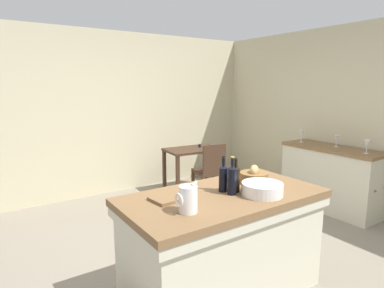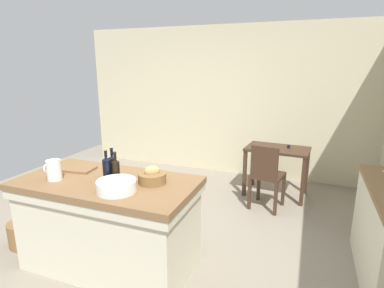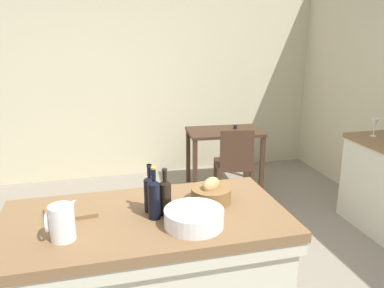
% 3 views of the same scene
% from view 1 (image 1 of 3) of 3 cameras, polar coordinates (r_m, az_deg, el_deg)
% --- Properties ---
extents(ground_plane, '(6.76, 6.76, 0.00)m').
position_cam_1_polar(ground_plane, '(3.61, 2.46, -19.00)').
color(ground_plane, gray).
extents(wall_back, '(5.32, 0.12, 2.60)m').
position_cam_1_polar(wall_back, '(5.47, -13.90, 5.15)').
color(wall_back, beige).
rests_on(wall_back, ground).
extents(wall_right, '(0.12, 5.20, 2.60)m').
position_cam_1_polar(wall_right, '(5.16, 26.54, 4.07)').
color(wall_right, beige).
rests_on(wall_right, ground).
extents(island_table, '(1.67, 0.86, 0.89)m').
position_cam_1_polar(island_table, '(2.86, 5.40, -16.44)').
color(island_table, brown).
rests_on(island_table, ground).
extents(side_cabinet, '(0.52, 1.39, 0.91)m').
position_cam_1_polar(side_cabinet, '(5.07, 23.00, -5.51)').
color(side_cabinet, brown).
rests_on(side_cabinet, ground).
extents(writing_desk, '(0.94, 0.63, 0.79)m').
position_cam_1_polar(writing_desk, '(5.35, 0.25, -2.05)').
color(writing_desk, '#3D281C').
rests_on(writing_desk, ground).
extents(wooden_chair, '(0.47, 0.47, 0.91)m').
position_cam_1_polar(wooden_chair, '(4.90, 3.24, -4.66)').
color(wooden_chair, '#3D281C').
rests_on(wooden_chair, ground).
extents(pitcher, '(0.17, 0.13, 0.23)m').
position_cam_1_polar(pitcher, '(2.29, -0.71, -9.55)').
color(pitcher, white).
rests_on(pitcher, island_table).
extents(wash_bowl, '(0.33, 0.33, 0.10)m').
position_cam_1_polar(wash_bowl, '(2.72, 12.24, -7.66)').
color(wash_bowl, white).
rests_on(wash_bowl, island_table).
extents(bread_basket, '(0.25, 0.25, 0.16)m').
position_cam_1_polar(bread_basket, '(3.03, 10.75, -5.57)').
color(bread_basket, brown).
rests_on(bread_basket, island_table).
extents(cutting_board, '(0.31, 0.24, 0.02)m').
position_cam_1_polar(cutting_board, '(2.57, -3.87, -9.35)').
color(cutting_board, brown).
rests_on(cutting_board, island_table).
extents(wine_bottle_dark, '(0.07, 0.07, 0.29)m').
position_cam_1_polar(wine_bottle_dark, '(2.73, 7.60, -5.93)').
color(wine_bottle_dark, black).
rests_on(wine_bottle_dark, island_table).
extents(wine_bottle_amber, '(0.07, 0.07, 0.30)m').
position_cam_1_polar(wine_bottle_amber, '(2.73, 5.46, -5.83)').
color(wine_bottle_amber, black).
rests_on(wine_bottle_amber, island_table).
extents(wine_bottle_green, '(0.07, 0.07, 0.32)m').
position_cam_1_polar(wine_bottle_green, '(2.66, 7.00, -6.12)').
color(wine_bottle_green, black).
rests_on(wine_bottle_green, island_table).
extents(wine_glass_far_left, '(0.07, 0.07, 0.18)m').
position_cam_1_polar(wine_glass_far_left, '(4.66, 28.25, -0.01)').
color(wine_glass_far_left, white).
rests_on(wine_glass_far_left, side_cabinet).
extents(wine_glass_left, '(0.07, 0.07, 0.16)m').
position_cam_1_polar(wine_glass_left, '(4.98, 23.94, 0.80)').
color(wine_glass_left, white).
rests_on(wine_glass_left, side_cabinet).
extents(wine_glass_middle, '(0.07, 0.07, 0.18)m').
position_cam_1_polar(wine_glass_middle, '(5.19, 18.61, 1.64)').
color(wine_glass_middle, white).
rests_on(wine_glass_middle, side_cabinet).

